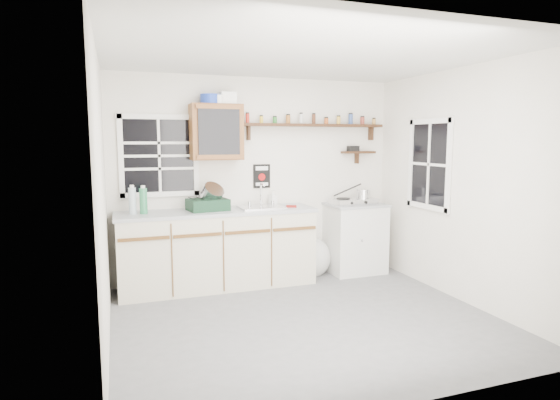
{
  "coord_description": "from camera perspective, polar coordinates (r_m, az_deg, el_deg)",
  "views": [
    {
      "loc": [
        -1.69,
        -4.04,
        1.74
      ],
      "look_at": [
        -0.07,
        0.55,
        1.11
      ],
      "focal_mm": 30.0,
      "sensor_mm": 36.0,
      "label": 1
    }
  ],
  "objects": [
    {
      "name": "window_back",
      "position": [
        5.65,
        -14.51,
        5.23
      ],
      "size": [
        0.93,
        0.03,
        0.98
      ],
      "color": "black",
      "rests_on": "wall_back"
    },
    {
      "name": "hotplate",
      "position": [
        6.12,
        8.91,
        -0.12
      ],
      "size": [
        0.59,
        0.34,
        0.08
      ],
      "rotation": [
        0.0,
        0.0,
        0.05
      ],
      "color": "silver",
      "rests_on": "right_cabinet"
    },
    {
      "name": "upper_cabinet_clutter",
      "position": [
        5.62,
        -7.66,
        12.12
      ],
      "size": [
        0.42,
        0.24,
        0.14
      ],
      "color": "#1935A7",
      "rests_on": "upper_cabinet"
    },
    {
      "name": "right_cabinet",
      "position": [
        6.25,
        9.13,
        -4.56
      ],
      "size": [
        0.73,
        0.57,
        0.91
      ],
      "color": "silver",
      "rests_on": "floor"
    },
    {
      "name": "soap_bottle",
      "position": [
        5.89,
        -0.87,
        0.31
      ],
      "size": [
        0.11,
        0.11,
        0.19
      ],
      "primitive_type": "imported",
      "rotation": [
        0.0,
        0.0,
        0.35
      ],
      "color": "white",
      "rests_on": "main_cabinet"
    },
    {
      "name": "trash_bag",
      "position": [
        6.11,
        3.88,
        -6.97
      ],
      "size": [
        0.46,
        0.42,
        0.53
      ],
      "color": "silver",
      "rests_on": "floor"
    },
    {
      "name": "water_bottles",
      "position": [
        5.4,
        -16.91,
        -0.06
      ],
      "size": [
        0.2,
        0.1,
        0.32
      ],
      "color": "#A6BBC2",
      "rests_on": "main_cabinet"
    },
    {
      "name": "spice_shelf",
      "position": [
        6.06,
        4.22,
        9.15
      ],
      "size": [
        1.91,
        0.18,
        0.35
      ],
      "color": "black",
      "rests_on": "wall_back"
    },
    {
      "name": "window_right",
      "position": [
        5.76,
        17.74,
        4.16
      ],
      "size": [
        0.03,
        0.78,
        1.08
      ],
      "color": "black",
      "rests_on": "wall_back"
    },
    {
      "name": "upper_cabinet",
      "position": [
        5.6,
        -7.76,
        8.2
      ],
      "size": [
        0.6,
        0.32,
        0.65
      ],
      "color": "brown",
      "rests_on": "wall_back"
    },
    {
      "name": "saucepan",
      "position": [
        6.18,
        10.03,
        0.78
      ],
      "size": [
        0.44,
        0.27,
        0.19
      ],
      "rotation": [
        0.0,
        0.0,
        -0.49
      ],
      "color": "silver",
      "rests_on": "hotplate"
    },
    {
      "name": "secondary_shelf",
      "position": [
        6.34,
        9.32,
        5.82
      ],
      "size": [
        0.45,
        0.16,
        0.24
      ],
      "color": "black",
      "rests_on": "wall_back"
    },
    {
      "name": "room",
      "position": [
        4.4,
        3.26,
        1.01
      ],
      "size": [
        3.64,
        3.24,
        2.54
      ],
      "color": "#5A5A5C",
      "rests_on": "ground"
    },
    {
      "name": "sink",
      "position": [
        5.65,
        -2.33,
        -0.85
      ],
      "size": [
        0.52,
        0.44,
        0.29
      ],
      "color": "silver",
      "rests_on": "main_cabinet"
    },
    {
      "name": "rag",
      "position": [
        5.71,
        1.39,
        -0.77
      ],
      "size": [
        0.15,
        0.14,
        0.02
      ],
      "primitive_type": "cube",
      "rotation": [
        0.0,
        0.0,
        -0.34
      ],
      "color": "maroon",
      "rests_on": "main_cabinet"
    },
    {
      "name": "warning_sign",
      "position": [
        5.9,
        -2.24,
        2.92
      ],
      "size": [
        0.22,
        0.02,
        0.3
      ],
      "color": "black",
      "rests_on": "wall_back"
    },
    {
      "name": "dish_rack",
      "position": [
        5.5,
        -8.64,
        -0.13
      ],
      "size": [
        0.49,
        0.39,
        0.33
      ],
      "rotation": [
        0.0,
        0.0,
        0.15
      ],
      "color": "black",
      "rests_on": "main_cabinet"
    },
    {
      "name": "main_cabinet",
      "position": [
        5.6,
        -7.57,
        -5.87
      ],
      "size": [
        2.31,
        0.63,
        0.92
      ],
      "color": "beige",
      "rests_on": "floor"
    }
  ]
}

